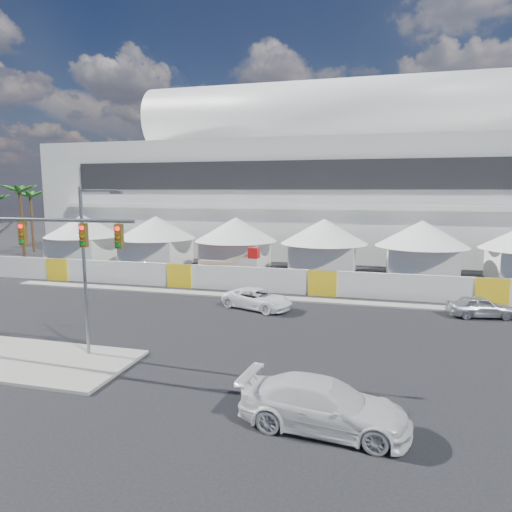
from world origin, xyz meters
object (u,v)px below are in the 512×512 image
(pickup_curb, at_px, (257,299))
(sedan_silver, at_px, (480,306))
(pickup_near, at_px, (324,405))
(streetlight_median, at_px, (88,260))
(lot_car_c, at_px, (162,271))
(boom_lift, at_px, (213,273))
(traffic_mast, at_px, (6,273))

(pickup_curb, bearing_deg, sedan_silver, -62.90)
(pickup_near, relative_size, streetlight_median, 0.72)
(lot_car_c, xyz_separation_m, boom_lift, (5.34, -0.65, 0.20))
(pickup_near, bearing_deg, pickup_curb, 28.18)
(pickup_curb, xyz_separation_m, lot_car_c, (-11.36, 8.26, -0.00))
(sedan_silver, height_order, boom_lift, boom_lift)
(pickup_near, height_order, traffic_mast, traffic_mast)
(pickup_near, bearing_deg, boom_lift, 34.00)
(streetlight_median, distance_m, boom_lift, 19.02)
(lot_car_c, relative_size, traffic_mast, 0.53)
(pickup_curb, xyz_separation_m, traffic_mast, (-8.94, -12.52, 3.64))
(pickup_curb, distance_m, traffic_mast, 15.81)
(pickup_curb, relative_size, lot_car_c, 1.05)
(sedan_silver, relative_size, lot_car_c, 0.85)
(traffic_mast, bearing_deg, sedan_silver, 31.20)
(lot_car_c, relative_size, streetlight_median, 0.59)
(pickup_curb, distance_m, pickup_near, 16.22)
(lot_car_c, distance_m, streetlight_median, 20.54)
(traffic_mast, bearing_deg, pickup_curb, 54.48)
(sedan_silver, relative_size, streetlight_median, 0.50)
(sedan_silver, height_order, streetlight_median, streetlight_median)
(sedan_silver, relative_size, pickup_near, 0.69)
(pickup_curb, bearing_deg, pickup_near, -136.71)
(boom_lift, bearing_deg, streetlight_median, -85.16)
(lot_car_c, bearing_deg, traffic_mast, -168.29)
(streetlight_median, bearing_deg, boom_lift, 91.44)
(pickup_curb, distance_m, lot_car_c, 14.04)
(sedan_silver, height_order, traffic_mast, traffic_mast)
(boom_lift, bearing_deg, sedan_silver, -12.73)
(streetlight_median, bearing_deg, sedan_silver, 32.29)
(pickup_curb, distance_m, streetlight_median, 13.00)
(sedan_silver, bearing_deg, pickup_near, 142.84)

